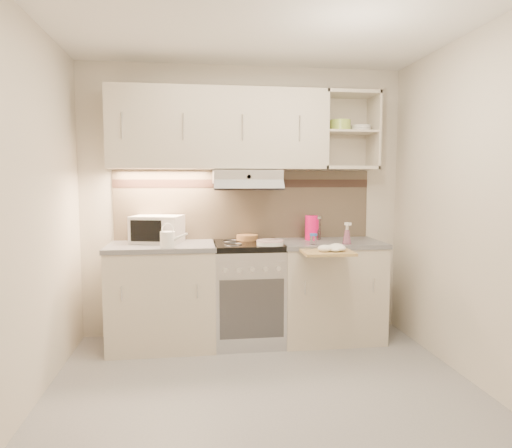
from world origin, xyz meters
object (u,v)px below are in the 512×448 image
(pink_pitcher, at_px, (311,228))
(cutting_board, at_px, (327,252))
(spray_bottle, at_px, (347,235))
(glass_jar, at_px, (315,228))
(electric_range, at_px, (248,292))
(watering_can, at_px, (169,239))
(plate_stack, at_px, (270,242))
(microwave, at_px, (157,229))

(pink_pitcher, xyz_separation_m, cutting_board, (-0.01, -0.54, -0.14))
(spray_bottle, bearing_deg, glass_jar, 95.68)
(electric_range, bearing_deg, watering_can, -161.84)
(plate_stack, height_order, cutting_board, plate_stack)
(microwave, height_order, pink_pitcher, microwave)
(electric_range, height_order, microwave, microwave)
(electric_range, distance_m, watering_can, 0.88)
(electric_range, relative_size, microwave, 1.85)
(glass_jar, distance_m, cutting_board, 0.61)
(watering_can, relative_size, plate_stack, 1.02)
(watering_can, height_order, cutting_board, watering_can)
(electric_range, xyz_separation_m, watering_can, (-0.68, -0.22, 0.52))
(plate_stack, relative_size, glass_jar, 1.07)
(spray_bottle, bearing_deg, cutting_board, -158.34)
(microwave, xyz_separation_m, cutting_board, (1.39, -0.56, -0.15))
(spray_bottle, xyz_separation_m, cutting_board, (-0.25, -0.23, -0.11))
(electric_range, bearing_deg, spray_bottle, -14.07)
(pink_pitcher, bearing_deg, electric_range, -174.14)
(plate_stack, bearing_deg, watering_can, -177.13)
(electric_range, relative_size, pink_pitcher, 3.93)
(pink_pitcher, bearing_deg, glass_jar, 44.44)
(microwave, bearing_deg, spray_bottle, 3.42)
(pink_pitcher, bearing_deg, cutting_board, -94.40)
(glass_jar, xyz_separation_m, spray_bottle, (0.19, -0.36, -0.03))
(plate_stack, relative_size, spray_bottle, 1.14)
(electric_range, xyz_separation_m, pink_pitcher, (0.60, 0.10, 0.56))
(electric_range, height_order, pink_pitcher, pink_pitcher)
(watering_can, height_order, spray_bottle, watering_can)
(watering_can, height_order, plate_stack, watering_can)
(microwave, distance_m, cutting_board, 1.50)
(spray_bottle, height_order, cutting_board, spray_bottle)
(electric_range, bearing_deg, glass_jar, 13.23)
(electric_range, bearing_deg, pink_pitcher, 9.24)
(electric_range, xyz_separation_m, glass_jar, (0.65, 0.15, 0.56))
(plate_stack, xyz_separation_m, pink_pitcher, (0.43, 0.28, 0.09))
(plate_stack, xyz_separation_m, cutting_board, (0.42, -0.26, -0.05))
(microwave, distance_m, watering_can, 0.36)
(microwave, bearing_deg, cutting_board, -7.09)
(microwave, bearing_deg, watering_can, -56.36)
(plate_stack, relative_size, cutting_board, 0.57)
(watering_can, relative_size, glass_jar, 1.09)
(plate_stack, bearing_deg, spray_bottle, -2.58)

